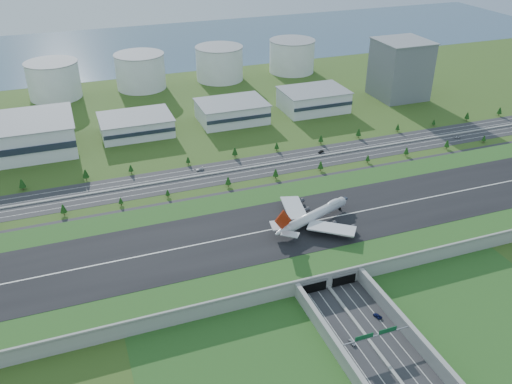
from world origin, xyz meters
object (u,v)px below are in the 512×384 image
object	(u,v)px
car_6	(457,137)
boeing_747	(314,215)
office_tower	(400,69)
car_2	(377,316)
car_0	(352,342)
fuel_tank_a	(54,80)
car_5	(321,152)
car_7	(200,169)

from	to	relation	value
car_6	boeing_747	bearing A→B (deg)	129.14
office_tower	car_2	world-z (taller)	office_tower
car_0	car_2	xyz separation A→B (m)	(20.15, 11.29, -0.16)
office_tower	fuel_tank_a	xyz separation A→B (m)	(-320.00, 115.00, -10.00)
boeing_747	car_6	xyz separation A→B (m)	(175.65, 90.01, -12.62)
car_6	car_0	bearing A→B (deg)	143.94
boeing_747	car_6	bearing A→B (deg)	5.79
office_tower	fuel_tank_a	world-z (taller)	office_tower
boeing_747	car_5	distance (m)	117.79
car_0	car_2	size ratio (longest dim) A/B	1.01
car_5	fuel_tank_a	bearing A→B (deg)	-160.78
boeing_747	car_5	size ratio (longest dim) A/B	11.56
fuel_tank_a	car_0	distance (m)	415.02
fuel_tank_a	car_0	size ratio (longest dim) A/B	10.45
car_5	car_7	distance (m)	97.35
car_2	car_5	size ratio (longest dim) A/B	0.92
car_2	car_6	xyz separation A→B (m)	(177.19, 165.96, 0.12)
car_7	boeing_747	bearing A→B (deg)	9.12
car_5	car_7	xyz separation A→B (m)	(-97.29, 3.45, 0.01)
boeing_747	car_5	bearing A→B (deg)	40.07
boeing_747	car_7	distance (m)	114.70
car_2	car_5	distance (m)	187.83
car_2	car_5	xyz separation A→B (m)	(57.58, 178.79, 0.19)
fuel_tank_a	car_6	size ratio (longest dim) A/B	8.96
fuel_tank_a	car_0	bearing A→B (deg)	-74.35
office_tower	car_6	world-z (taller)	office_tower
fuel_tank_a	car_5	xyz separation A→B (m)	(189.61, -209.23, -16.53)
car_0	car_5	bearing A→B (deg)	62.28
office_tower	fuel_tank_a	bearing A→B (deg)	160.23
car_6	car_5	bearing A→B (deg)	95.88
fuel_tank_a	boeing_747	world-z (taller)	fuel_tank_a
fuel_tank_a	car_7	bearing A→B (deg)	-65.84
car_0	office_tower	bearing A→B (deg)	48.32
car_0	boeing_747	bearing A→B (deg)	70.56
boeing_747	car_5	xyz separation A→B (m)	(56.04, 102.84, -12.55)
office_tower	car_2	xyz separation A→B (m)	(-187.97, -273.02, -26.72)
boeing_747	fuel_tank_a	bearing A→B (deg)	91.83
boeing_747	car_2	size ratio (longest dim) A/B	12.61
office_tower	car_0	size ratio (longest dim) A/B	11.49
car_6	car_7	distance (m)	217.52
fuel_tank_a	car_7	xyz separation A→B (m)	(92.32, -205.79, -16.52)
fuel_tank_a	car_2	world-z (taller)	fuel_tank_a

